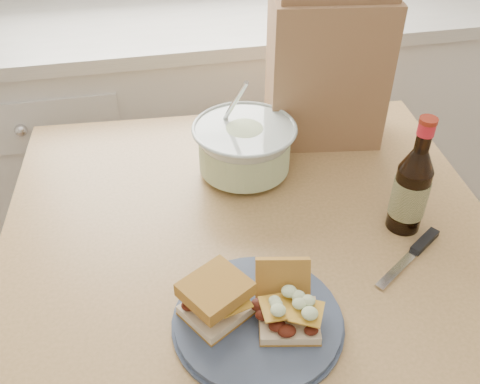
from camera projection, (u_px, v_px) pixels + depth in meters
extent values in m
cube|color=white|center=(189.00, 140.00, 2.01)|extent=(2.40, 0.60, 0.90)
cube|color=silver|center=(181.00, 17.00, 1.71)|extent=(2.50, 0.64, 0.04)
cube|color=tan|center=(254.00, 248.00, 1.06)|extent=(1.05, 1.05, 0.04)
cube|color=tan|center=(84.00, 258.00, 1.61)|extent=(0.07, 0.07, 0.78)
cube|color=tan|center=(366.00, 231.00, 1.70)|extent=(0.07, 0.07, 0.78)
cylinder|color=#3D4963|center=(258.00, 320.00, 0.88)|extent=(0.28, 0.28, 0.02)
cube|color=beige|center=(216.00, 310.00, 0.88)|extent=(0.13, 0.13, 0.02)
cube|color=gold|center=(216.00, 297.00, 0.86)|extent=(0.08, 0.08, 0.00)
cube|color=#A9742C|center=(215.00, 289.00, 0.85)|extent=(0.13, 0.13, 0.03)
cube|color=beige|center=(289.00, 320.00, 0.86)|extent=(0.11, 0.10, 0.02)
cube|color=gold|center=(290.00, 309.00, 0.84)|extent=(0.07, 0.07, 0.00)
cube|color=#A9742C|center=(283.00, 282.00, 0.89)|extent=(0.10, 0.08, 0.08)
cone|color=silver|center=(244.00, 150.00, 1.19)|extent=(0.22, 0.22, 0.12)
cylinder|color=#EAEBCE|center=(244.00, 152.00, 1.19)|extent=(0.20, 0.20, 0.08)
torus|color=silver|center=(244.00, 128.00, 1.15)|extent=(0.23, 0.23, 0.01)
cylinder|color=silver|center=(232.00, 107.00, 1.15)|extent=(0.06, 0.08, 0.15)
cylinder|color=black|center=(409.00, 199.00, 1.03)|extent=(0.07, 0.07, 0.14)
cone|color=black|center=(418.00, 160.00, 0.98)|extent=(0.07, 0.07, 0.04)
cylinder|color=black|center=(424.00, 137.00, 0.95)|extent=(0.03, 0.03, 0.06)
cylinder|color=red|center=(426.00, 129.00, 0.94)|extent=(0.03, 0.03, 0.02)
cylinder|color=#9C2C1C|center=(429.00, 121.00, 0.93)|extent=(0.03, 0.03, 0.01)
cylinder|color=#354120|center=(409.00, 197.00, 1.03)|extent=(0.07, 0.07, 0.08)
cube|color=silver|center=(400.00, 267.00, 0.98)|extent=(0.12, 0.09, 0.00)
cube|color=black|center=(425.00, 241.00, 1.03)|extent=(0.08, 0.06, 0.01)
cube|color=#9C6D4B|center=(326.00, 69.00, 1.24)|extent=(0.29, 0.21, 0.35)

